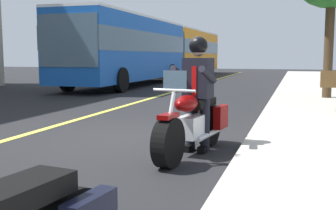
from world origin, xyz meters
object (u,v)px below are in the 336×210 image
Objects in this scene: rider_main at (198,84)px; bus_far at (188,50)px; motorcycle_main at (193,124)px; bus_near at (128,47)px.

bus_far is at bearing -164.95° from rider_main.
motorcycle_main is 14.33m from bus_near.
motorcycle_main is 0.61m from rider_main.
motorcycle_main is 0.20× the size of bus_near.
bus_near is at bearing -153.27° from motorcycle_main.
rider_main is 0.16× the size of bus_near.
motorcycle_main is at bearing -7.04° from rider_main.
bus_near is at bearing 0.32° from bus_far.
rider_main is 14.13m from bus_near.
bus_near is (-12.55, -6.44, 0.84)m from rider_main.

